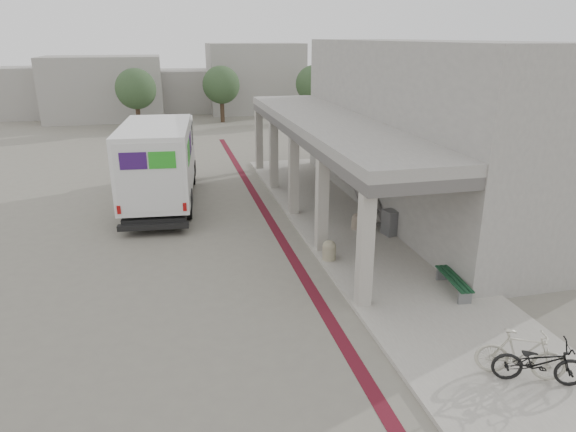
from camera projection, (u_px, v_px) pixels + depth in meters
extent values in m
plane|color=slate|center=(265.00, 263.00, 17.13)|extent=(120.00, 120.00, 0.00)
cube|color=#52101C|center=(281.00, 239.00, 19.18)|extent=(0.35, 40.00, 0.01)
cube|color=gray|center=(377.00, 251.00, 17.97)|extent=(4.40, 28.00, 0.12)
cube|color=gray|center=(414.00, 128.00, 21.69)|extent=(4.30, 17.00, 7.00)
cube|color=#565351|center=(329.00, 131.00, 20.88)|extent=(3.40, 16.90, 0.35)
cube|color=gray|center=(330.00, 123.00, 20.76)|extent=(3.40, 16.90, 0.35)
cube|color=gray|center=(104.00, 88.00, 45.68)|extent=(10.00, 6.00, 5.50)
cube|color=gray|center=(183.00, 91.00, 51.12)|extent=(8.00, 6.00, 4.00)
cube|color=gray|center=(255.00, 78.00, 50.39)|extent=(9.00, 6.00, 6.50)
cube|color=gray|center=(40.00, 92.00, 47.29)|extent=(7.00, 5.00, 4.50)
cylinder|color=#38281C|center=(138.00, 114.00, 41.34)|extent=(0.36, 0.36, 2.40)
sphere|color=#2C4226|center=(136.00, 89.00, 40.67)|extent=(3.20, 3.20, 3.20)
cylinder|color=#38281C|center=(222.00, 108.00, 44.70)|extent=(0.36, 0.36, 2.40)
sphere|color=#2C4226|center=(221.00, 85.00, 44.03)|extent=(3.20, 3.20, 3.20)
cylinder|color=#38281C|center=(314.00, 107.00, 45.52)|extent=(0.36, 0.36, 2.40)
sphere|color=#2C4226|center=(314.00, 84.00, 44.85)|extent=(3.20, 3.20, 3.20)
cube|color=black|center=(163.00, 194.00, 23.11)|extent=(3.10, 8.18, 0.34)
cube|color=silver|center=(157.00, 160.00, 21.56)|extent=(3.26, 6.16, 2.97)
cube|color=silver|center=(165.00, 146.00, 25.30)|extent=(2.92, 2.41, 2.63)
cube|color=silver|center=(168.00, 159.00, 26.74)|extent=(2.57, 0.91, 0.91)
cube|color=black|center=(165.00, 130.00, 25.95)|extent=(2.55, 0.78, 1.20)
cube|color=black|center=(153.00, 226.00, 19.29)|extent=(2.64, 0.52, 0.21)
cube|color=#331357|center=(125.00, 145.00, 21.95)|extent=(0.16, 1.60, 0.86)
cube|color=green|center=(118.00, 154.00, 20.35)|extent=(0.16, 1.60, 0.86)
cube|color=#331357|center=(133.00, 161.00, 18.46)|extent=(0.97, 0.12, 0.63)
cube|color=green|center=(162.00, 160.00, 18.60)|extent=(0.97, 0.12, 0.63)
cylinder|color=black|center=(143.00, 176.00, 25.70)|extent=(0.41, 1.05, 1.03)
cylinder|color=black|center=(192.00, 175.00, 26.03)|extent=(0.41, 1.05, 1.03)
cylinder|color=black|center=(128.00, 210.00, 20.80)|extent=(0.41, 1.05, 1.03)
cylinder|color=black|center=(188.00, 207.00, 21.12)|extent=(0.41, 1.05, 1.03)
cube|color=slate|center=(465.00, 297.00, 14.24)|extent=(0.39, 0.12, 0.38)
cube|color=slate|center=(443.00, 274.00, 15.65)|extent=(0.39, 0.12, 0.38)
cube|color=#12371F|center=(449.00, 279.00, 14.86)|extent=(0.29, 1.81, 0.05)
cube|color=#12371F|center=(454.00, 279.00, 14.87)|extent=(0.29, 1.81, 0.05)
cube|color=#12371F|center=(459.00, 278.00, 14.89)|extent=(0.29, 1.81, 0.05)
cylinder|color=gray|center=(329.00, 253.00, 17.07)|extent=(0.45, 0.45, 0.45)
sphere|color=gray|center=(329.00, 247.00, 16.99)|extent=(0.45, 0.45, 0.45)
cylinder|color=gray|center=(357.00, 224.00, 19.79)|extent=(0.41, 0.41, 0.41)
sphere|color=gray|center=(357.00, 219.00, 19.72)|extent=(0.41, 0.41, 0.41)
cube|color=slate|center=(390.00, 222.00, 19.13)|extent=(0.52, 0.64, 0.95)
imported|color=black|center=(539.00, 362.00, 10.90)|extent=(2.03, 1.36, 1.01)
imported|color=#BBB7A4|center=(521.00, 354.00, 11.07)|extent=(1.90, 1.35, 1.13)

